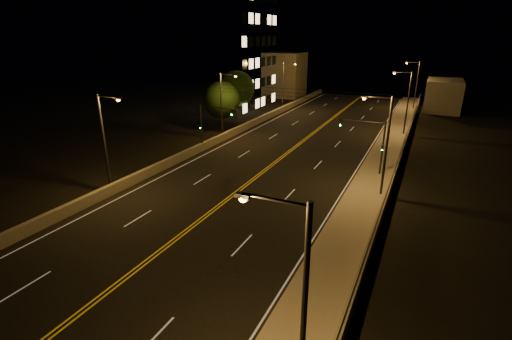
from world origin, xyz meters
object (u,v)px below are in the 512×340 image
at_px(tree_0, 222,100).
at_px(tree_1, 237,89).
at_px(streetlight_1, 384,140).
at_px(streetlight_3, 415,82).
at_px(building_tower, 199,30).
at_px(streetlight_6, 285,83).
at_px(traffic_signal_right, 372,140).
at_px(streetlight_2, 406,99).
at_px(traffic_signal_left, 209,122).
at_px(streetlight_0, 296,301).
at_px(streetlight_4, 106,138).
at_px(streetlight_5, 223,102).

xyz_separation_m(tree_0, tree_1, (-1.95, 8.31, 0.46)).
distance_m(streetlight_1, tree_0, 28.22).
relative_size(streetlight_3, building_tower, 0.30).
distance_m(building_tower, tree_1, 14.68).
bearing_deg(streetlight_6, tree_1, -114.93).
relative_size(streetlight_3, traffic_signal_right, 1.56).
distance_m(streetlight_2, tree_0, 25.43).
bearing_deg(traffic_signal_right, tree_0, 156.82).
height_order(traffic_signal_left, tree_0, tree_0).
distance_m(traffic_signal_right, tree_1, 30.34).
bearing_deg(streetlight_0, traffic_signal_left, 127.02).
relative_size(streetlight_1, streetlight_4, 1.00).
relative_size(streetlight_3, traffic_signal_left, 1.56).
distance_m(streetlight_4, traffic_signal_left, 14.39).
relative_size(streetlight_6, traffic_signal_left, 1.56).
relative_size(streetlight_0, traffic_signal_right, 1.56).
relative_size(streetlight_6, traffic_signal_right, 1.56).
relative_size(traffic_signal_right, building_tower, 0.19).
relative_size(streetlight_0, tree_0, 1.22).
bearing_deg(tree_0, streetlight_4, -83.72).
relative_size(streetlight_3, streetlight_5, 1.00).
xyz_separation_m(streetlight_3, building_tower, (-36.22, -15.67, 8.93)).
height_order(streetlight_4, tree_0, streetlight_4).
relative_size(streetlight_3, streetlight_6, 1.00).
bearing_deg(traffic_signal_right, streetlight_3, 87.70).
distance_m(streetlight_0, streetlight_6, 58.69).
distance_m(streetlight_5, traffic_signal_left, 5.84).
height_order(streetlight_6, traffic_signal_right, streetlight_6).
bearing_deg(streetlight_4, building_tower, 111.49).
xyz_separation_m(streetlight_2, streetlight_4, (-21.42, -32.13, 0.00)).
bearing_deg(streetlight_0, streetlight_6, 111.41).
relative_size(streetlight_1, tree_0, 1.22).
relative_size(streetlight_2, building_tower, 0.30).
distance_m(streetlight_5, tree_0, 4.90).
bearing_deg(building_tower, streetlight_1, -38.14).
bearing_deg(streetlight_3, streetlight_2, -90.00).
distance_m(streetlight_4, traffic_signal_right, 24.49).
bearing_deg(streetlight_0, streetlight_4, 149.56).
bearing_deg(streetlight_4, streetlight_1, 23.13).
xyz_separation_m(streetlight_3, traffic_signal_right, (-1.57, -39.00, -1.48)).
height_order(streetlight_3, streetlight_4, same).
relative_size(traffic_signal_left, tree_1, 0.71).
xyz_separation_m(streetlight_0, tree_1, (-26.00, 44.79, -0.11)).
relative_size(streetlight_4, traffic_signal_left, 1.56).
bearing_deg(traffic_signal_left, traffic_signal_right, 0.00).
height_order(building_tower, tree_0, building_tower).
bearing_deg(streetlight_3, streetlight_0, -90.00).
distance_m(streetlight_1, traffic_signal_right, 5.55).
bearing_deg(tree_1, tree_0, -76.80).
height_order(streetlight_5, tree_1, streetlight_5).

